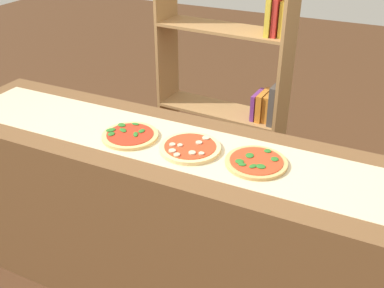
# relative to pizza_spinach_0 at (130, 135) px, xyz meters

# --- Properties ---
(counter) EXTENTS (2.50, 0.58, 0.89)m
(counter) POSITION_rel_pizza_spinach_0_xyz_m (0.29, 0.03, -0.45)
(counter) COLOR brown
(counter) RESTS_ON ground_plane
(parchment_paper) EXTENTS (2.34, 0.37, 0.00)m
(parchment_paper) POSITION_rel_pizza_spinach_0_xyz_m (0.29, 0.03, -0.01)
(parchment_paper) COLOR beige
(parchment_paper) RESTS_ON counter
(pizza_spinach_0) EXTENTS (0.25, 0.25, 0.02)m
(pizza_spinach_0) POSITION_rel_pizza_spinach_0_xyz_m (0.00, 0.00, 0.00)
(pizza_spinach_0) COLOR #DBB26B
(pizza_spinach_0) RESTS_ON parchment_paper
(pizza_mushroom_1) EXTENTS (0.26, 0.26, 0.03)m
(pizza_mushroom_1) POSITION_rel_pizza_spinach_0_xyz_m (0.29, 0.02, 0.00)
(pizza_mushroom_1) COLOR #E5C17F
(pizza_mushroom_1) RESTS_ON parchment_paper
(pizza_spinach_2) EXTENTS (0.25, 0.25, 0.02)m
(pizza_spinach_2) POSITION_rel_pizza_spinach_0_xyz_m (0.57, 0.03, -0.00)
(pizza_spinach_2) COLOR tan
(pizza_spinach_2) RESTS_ON parchment_paper
(bookshelf) EXTENTS (0.86, 0.31, 1.66)m
(bookshelf) POSITION_rel_pizza_spinach_0_xyz_m (0.09, 1.08, -0.16)
(bookshelf) COLOR #A87A47
(bookshelf) RESTS_ON ground_plane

